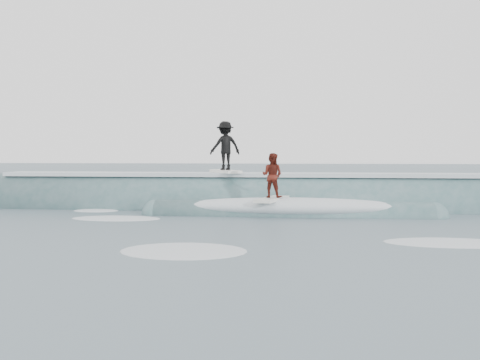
# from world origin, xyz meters

# --- Properties ---
(ground) EXTENTS (160.00, 160.00, 0.00)m
(ground) POSITION_xyz_m (0.00, 0.00, 0.00)
(ground) COLOR #3E525B
(ground) RESTS_ON ground
(breaking_wave) EXTENTS (23.29, 4.03, 2.50)m
(breaking_wave) POSITION_xyz_m (0.18, 3.42, 0.04)
(breaking_wave) COLOR #3B6264
(breaking_wave) RESTS_ON ground
(surfer_black) EXTENTS (1.44, 2.02, 1.90)m
(surfer_black) POSITION_xyz_m (-0.66, 3.65, 2.25)
(surfer_black) COLOR white
(surfer_black) RESTS_ON ground
(surfer_red) EXTENTS (1.10, 2.07, 1.55)m
(surfer_red) POSITION_xyz_m (1.18, 1.45, 1.19)
(surfer_red) COLOR white
(surfer_red) RESTS_ON ground
(whitewater) EXTENTS (12.91, 8.86, 0.10)m
(whitewater) POSITION_xyz_m (0.70, -1.65, 0.00)
(whitewater) COLOR silver
(whitewater) RESTS_ON ground
(far_swells) EXTENTS (33.81, 8.65, 0.80)m
(far_swells) POSITION_xyz_m (-1.10, 17.65, 0.00)
(far_swells) COLOR #3B6264
(far_swells) RESTS_ON ground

